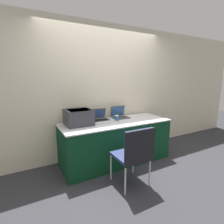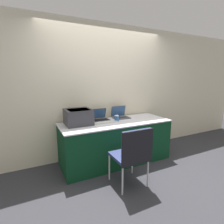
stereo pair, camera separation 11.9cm
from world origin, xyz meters
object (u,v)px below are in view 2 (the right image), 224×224
(laptop_right, at_px, (120,115))
(chair, at_px, (133,151))
(laptop_left, at_px, (101,118))
(printer, at_px, (78,116))
(external_keyboard, at_px, (105,122))
(coffee_cup, at_px, (117,118))

(laptop_right, distance_m, chair, 1.18)
(laptop_right, bearing_deg, laptop_left, 179.19)
(laptop_left, height_order, laptop_right, laptop_right)
(printer, distance_m, chair, 1.15)
(chair, bearing_deg, printer, 117.43)
(external_keyboard, bearing_deg, chair, -86.74)
(laptop_left, bearing_deg, laptop_right, -0.81)
(coffee_cup, bearing_deg, laptop_left, 137.58)
(external_keyboard, height_order, chair, chair)
(laptop_right, relative_size, external_keyboard, 0.66)
(printer, bearing_deg, laptop_right, 7.32)
(printer, bearing_deg, coffee_cup, -7.48)
(laptop_left, xyz_separation_m, coffee_cup, (0.23, -0.21, 0.01))
(chair, bearing_deg, laptop_right, 69.97)
(laptop_left, height_order, coffee_cup, laptop_left)
(external_keyboard, bearing_deg, laptop_right, 26.78)
(printer, bearing_deg, chair, -62.57)
(external_keyboard, xyz_separation_m, coffee_cup, (0.25, 0.02, 0.04))
(coffee_cup, xyz_separation_m, chair, (-0.20, -0.87, -0.27))
(printer, distance_m, laptop_right, 0.91)
(chair, bearing_deg, coffee_cup, 76.99)
(laptop_left, bearing_deg, printer, -165.55)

